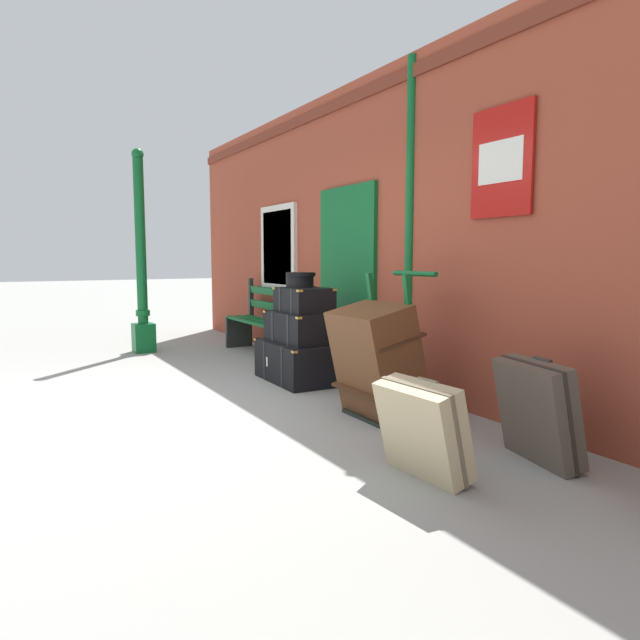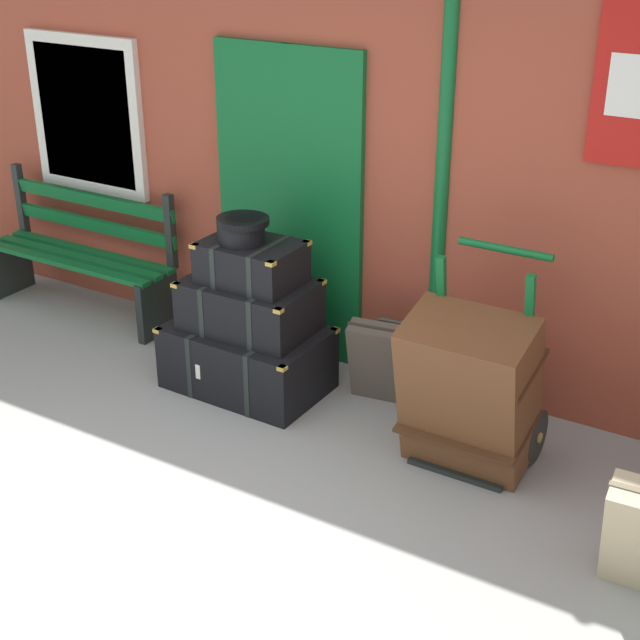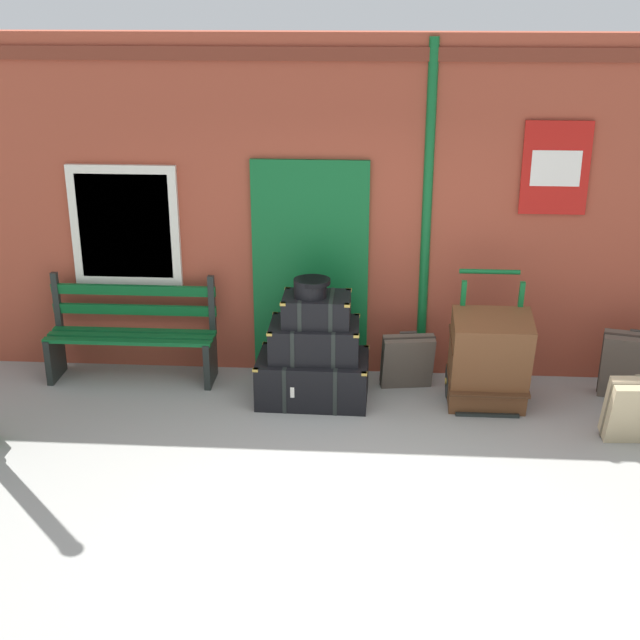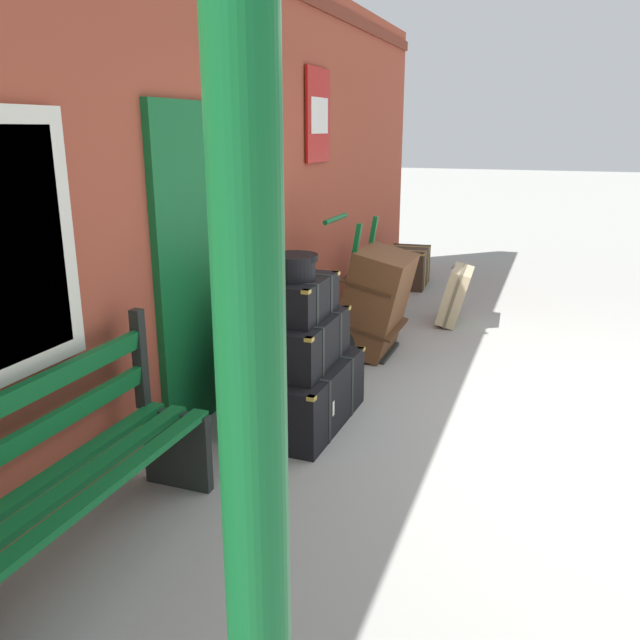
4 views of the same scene
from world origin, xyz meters
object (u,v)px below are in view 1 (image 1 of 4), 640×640
lamp_post (142,277)px  steamer_trunk_top (304,300)px  round_hatbox (300,279)px  large_brown_trunk (377,361)px  suitcase_slate (423,430)px  suitcase_cream (538,412)px  suitcase_olive (369,366)px  platform_bench (263,322)px  steamer_trunk_base (300,361)px  porters_trolley (393,383)px  steamer_trunk_middle (303,327)px

lamp_post → steamer_trunk_top: bearing=20.9°
round_hatbox → large_brown_trunk: (1.59, -0.13, -0.62)m
suitcase_slate → suitcase_cream: bearing=78.6°
suitcase_slate → suitcase_olive: suitcase_slate is taller
lamp_post → suitcase_olive: bearing=20.0°
lamp_post → round_hatbox: 2.92m
steamer_trunk_top → round_hatbox: bearing=-157.3°
steamer_trunk_top → round_hatbox: (-0.05, -0.02, 0.22)m
large_brown_trunk → suitcase_olive: (-0.70, 0.41, -0.20)m
platform_bench → steamer_trunk_base: platform_bench is taller
lamp_post → porters_trolley: bearing=14.1°
steamer_trunk_top → large_brown_trunk: size_ratio=0.64×
platform_bench → steamer_trunk_base: 1.82m
lamp_post → large_brown_trunk: (4.32, 0.91, -0.57)m
porters_trolley → suitcase_slate: size_ratio=2.00×
platform_bench → steamer_trunk_middle: size_ratio=1.96×
lamp_post → suitcase_slate: (5.52, 0.40, -0.75)m
porters_trolley → steamer_trunk_middle: bearing=-178.7°
steamer_trunk_base → suitcase_slate: 2.84m
suitcase_olive → porters_trolley: bearing=-18.4°
lamp_post → suitcase_olive: size_ratio=4.87×
steamer_trunk_middle → round_hatbox: (-0.03, -0.01, 0.51)m
platform_bench → large_brown_trunk: platform_bench is taller
round_hatbox → steamer_trunk_top: bearing=22.7°
steamer_trunk_middle → steamer_trunk_base: bearing=-119.9°
steamer_trunk_base → platform_bench: bearing=168.3°
large_brown_trunk → suitcase_olive: size_ratio=1.67×
suitcase_cream → suitcase_slate: (-0.16, -0.81, -0.04)m
round_hatbox → suitcase_slate: bearing=-12.9°
round_hatbox → porters_trolley: size_ratio=0.27×
suitcase_cream → steamer_trunk_top: bearing=-177.1°
platform_bench → round_hatbox: round_hatbox is taller
steamer_trunk_middle → steamer_trunk_top: bearing=25.8°
suitcase_slate → porters_trolley: bearing=150.2°
steamer_trunk_base → steamer_trunk_top: bearing=46.0°
large_brown_trunk → suitcase_cream: (1.36, 0.29, -0.14)m
steamer_trunk_middle → steamer_trunk_top: 0.29m
platform_bench → large_brown_trunk: size_ratio=1.67×
suitcase_olive → large_brown_trunk: bearing=-30.0°
porters_trolley → suitcase_cream: porters_trolley is taller
round_hatbox → suitcase_cream: round_hatbox is taller
round_hatbox → suitcase_cream: size_ratio=0.48×
lamp_post → steamer_trunk_middle: size_ratio=3.41×
steamer_trunk_top → large_brown_trunk: (1.54, -0.15, -0.39)m
large_brown_trunk → suitcase_olive: large_brown_trunk is taller
porters_trolley → large_brown_trunk: 0.27m
suitcase_slate → lamp_post: bearing=-175.9°
suitcase_olive → round_hatbox: bearing=-162.5°
steamer_trunk_middle → steamer_trunk_top: steamer_trunk_top is taller
large_brown_trunk → lamp_post: bearing=-168.1°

